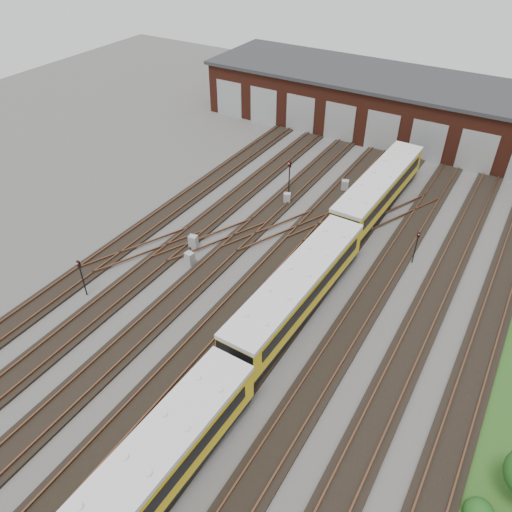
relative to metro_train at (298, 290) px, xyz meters
The scene contains 14 objects.
ground 6.75m from the metro_train, 108.03° to the right, with size 120.00×120.00×0.00m, color #423F3D.
track_network 6.24m from the metro_train, 111.31° to the right, with size 30.40×70.00×0.33m.
maintenance_shed 33.91m from the metro_train, 93.40° to the left, with size 51.00×12.50×6.35m.
metro_train is the anchor object (origin of this frame).
signal_mast_0 15.41m from the metro_train, 155.22° to the right, with size 0.25×0.24×3.14m.
signal_mast_1 16.29m from the metro_train, 120.02° to the left, with size 0.33×0.32×3.48m.
signal_mast_2 10.03m from the metro_train, 94.03° to the left, with size 0.27×0.25×3.43m.
signal_mast_3 11.05m from the metro_train, 60.95° to the left, with size 0.24×0.23×2.90m.
relay_cabinet_0 11.11m from the metro_train, 167.78° to the left, with size 0.69×0.57×1.15m, color #9B9DA0.
relay_cabinet_1 14.69m from the metro_train, 120.86° to the left, with size 0.63×0.52×1.05m, color #9B9DA0.
relay_cabinet_2 9.79m from the metro_train, behind, with size 0.66×0.55×1.10m, color #9B9DA0.
relay_cabinet_3 17.94m from the metro_train, 102.16° to the left, with size 0.68×0.57×1.14m, color #9B9DA0.
relay_cabinet_4 12.43m from the metro_train, 86.35° to the left, with size 0.52×0.44×0.87m, color #9B9DA0.
bush_0 16.35m from the metro_train, 30.85° to the right, with size 1.43×1.43×1.43m, color #194814.
Camera 1 is at (12.82, -17.42, 24.50)m, focal length 35.00 mm.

